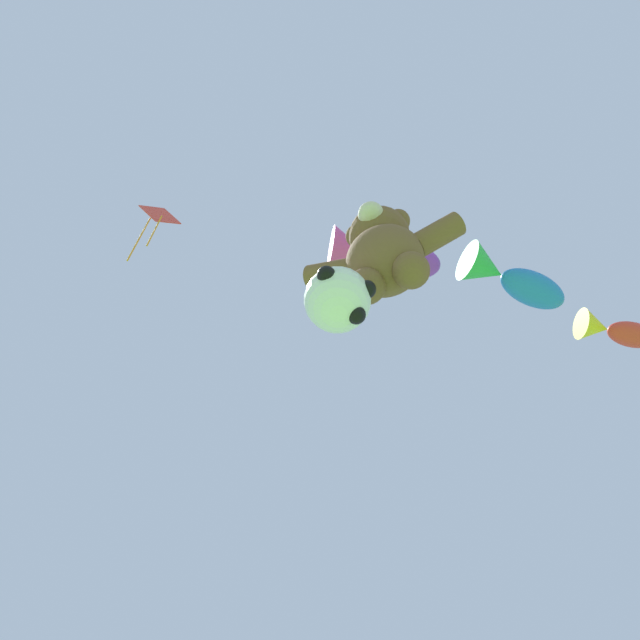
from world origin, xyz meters
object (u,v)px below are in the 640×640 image
object	(u,v)px
fish_kite_violet	(378,256)
diamond_kite	(156,220)
teddy_bear_kite	(383,252)
soccer_ball_kite	(338,300)
fish_kite_cobalt	(509,278)
fish_kite_crimson	(613,331)

from	to	relation	value
fish_kite_violet	diamond_kite	world-z (taller)	diamond_kite
teddy_bear_kite	soccer_ball_kite	bearing A→B (deg)	-166.61
fish_kite_cobalt	diamond_kite	bearing A→B (deg)	-151.91
fish_kite_cobalt	fish_kite_crimson	xyz separation A→B (m)	(1.70, 1.93, 0.05)
soccer_ball_kite	diamond_kite	bearing A→B (deg)	-171.80
soccer_ball_kite	fish_kite_crimson	size ratio (longest dim) A/B	0.56
teddy_bear_kite	fish_kite_cobalt	xyz separation A→B (m)	(1.96, 2.67, 3.23)
teddy_bear_kite	fish_kite_violet	world-z (taller)	fish_kite_violet
fish_kite_cobalt	soccer_ball_kite	bearing A→B (deg)	-132.85
teddy_bear_kite	fish_kite_crimson	xyz separation A→B (m)	(3.65, 4.60, 3.28)
fish_kite_crimson	teddy_bear_kite	bearing A→B (deg)	-128.44
fish_kite_violet	fish_kite_cobalt	xyz separation A→B (m)	(2.20, 1.59, 0.55)
soccer_ball_kite	fish_kite_violet	distance (m)	4.34
diamond_kite	fish_kite_violet	bearing A→B (deg)	23.35
teddy_bear_kite	fish_kite_cobalt	size ratio (longest dim) A/B	1.17
diamond_kite	soccer_ball_kite	bearing A→B (deg)	8.20
soccer_ball_kite	fish_kite_cobalt	xyz separation A→B (m)	(2.62, 2.83, 4.69)
fish_kite_crimson	diamond_kite	bearing A→B (deg)	-146.48
fish_kite_cobalt	fish_kite_crimson	size ratio (longest dim) A/B	1.24
soccer_ball_kite	diamond_kite	xyz separation A→B (m)	(-3.66, -0.53, 5.85)
soccer_ball_kite	diamond_kite	world-z (taller)	diamond_kite
teddy_bear_kite	fish_kite_crimson	distance (m)	6.73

